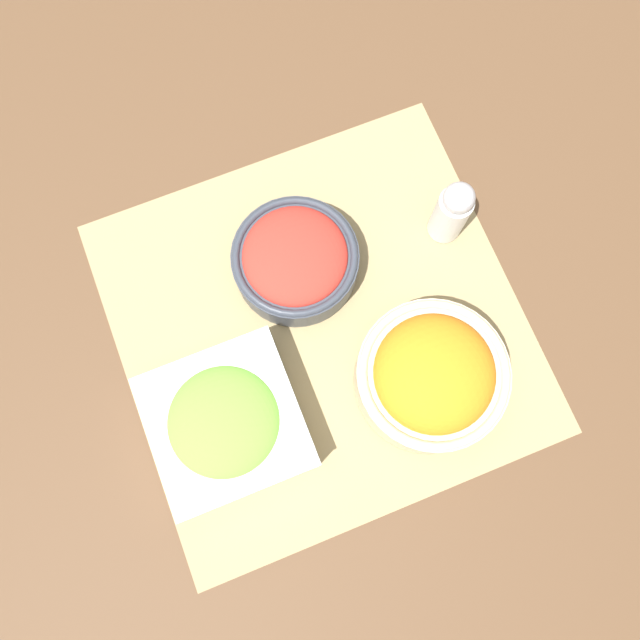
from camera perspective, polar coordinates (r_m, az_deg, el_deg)
ground_plane at (r=0.76m, az=0.00°, el=-0.58°), size 3.00×3.00×0.00m
placemat at (r=0.76m, az=0.00°, el=-0.55°), size 0.47×0.48×0.00m
tomato_bowl at (r=0.75m, az=-2.55°, el=5.45°), size 0.15×0.15×0.06m
carrot_bowl at (r=0.71m, az=10.17°, el=-5.03°), size 0.17×0.17×0.10m
lettuce_bowl at (r=0.71m, az=-8.56°, el=-9.27°), size 0.16×0.16×0.07m
pepper_shaker at (r=0.76m, az=12.00°, el=9.73°), size 0.04×0.04×0.11m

